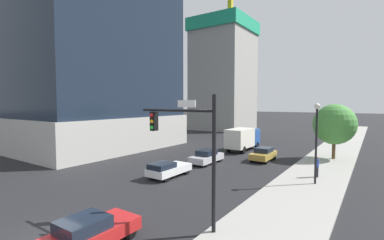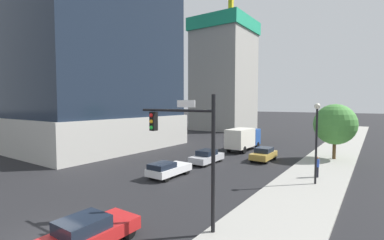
{
  "view_description": "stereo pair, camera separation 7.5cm",
  "coord_description": "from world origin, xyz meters",
  "px_view_note": "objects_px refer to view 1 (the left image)",
  "views": [
    {
      "loc": [
        12.73,
        -6.31,
        6.4
      ],
      "look_at": [
        0.37,
        11.8,
        5.05
      ],
      "focal_mm": 25.24,
      "sensor_mm": 36.0,
      "label": 1
    },
    {
      "loc": [
        12.79,
        -6.27,
        6.4
      ],
      "look_at": [
        0.37,
        11.8,
        5.05
      ],
      "focal_mm": 25.24,
      "sensor_mm": 36.0,
      "label": 2
    }
  ],
  "objects_px": {
    "traffic_light_pole": "(187,139)",
    "car_white": "(168,169)",
    "car_gold": "(263,154)",
    "box_truck": "(243,138)",
    "street_tree": "(334,124)",
    "car_silver": "(207,157)",
    "car_red": "(90,232)",
    "pedestrian_blue_shirt": "(317,166)",
    "construction_building": "(224,70)",
    "street_lamp": "(316,132)"
  },
  "relations": [
    {
      "from": "traffic_light_pole",
      "to": "car_white",
      "type": "distance_m",
      "value": 10.4
    },
    {
      "from": "traffic_light_pole",
      "to": "car_gold",
      "type": "relative_size",
      "value": 1.65
    },
    {
      "from": "traffic_light_pole",
      "to": "car_gold",
      "type": "xyz_separation_m",
      "value": [
        -2.33,
        18.0,
        -3.82
      ]
    },
    {
      "from": "car_gold",
      "to": "box_truck",
      "type": "bearing_deg",
      "value": 134.01
    },
    {
      "from": "traffic_light_pole",
      "to": "street_tree",
      "type": "height_order",
      "value": "traffic_light_pole"
    },
    {
      "from": "car_silver",
      "to": "car_white",
      "type": "height_order",
      "value": "car_silver"
    },
    {
      "from": "car_red",
      "to": "car_gold",
      "type": "height_order",
      "value": "car_gold"
    },
    {
      "from": "pedestrian_blue_shirt",
      "to": "street_tree",
      "type": "bearing_deg",
      "value": 88.83
    },
    {
      "from": "construction_building",
      "to": "car_red",
      "type": "relative_size",
      "value": 7.79
    },
    {
      "from": "car_gold",
      "to": "pedestrian_blue_shirt",
      "type": "distance_m",
      "value": 7.74
    },
    {
      "from": "street_lamp",
      "to": "car_red",
      "type": "relative_size",
      "value": 1.49
    },
    {
      "from": "car_gold",
      "to": "box_truck",
      "type": "height_order",
      "value": "box_truck"
    },
    {
      "from": "street_tree",
      "to": "pedestrian_blue_shirt",
      "type": "xyz_separation_m",
      "value": [
        -0.19,
        -9.36,
        -2.99
      ]
    },
    {
      "from": "car_red",
      "to": "car_white",
      "type": "height_order",
      "value": "car_red"
    },
    {
      "from": "car_gold",
      "to": "car_white",
      "type": "bearing_deg",
      "value": -112.09
    },
    {
      "from": "construction_building",
      "to": "pedestrian_blue_shirt",
      "type": "xyz_separation_m",
      "value": [
        27.29,
        -35.01,
        -13.54
      ]
    },
    {
      "from": "street_tree",
      "to": "construction_building",
      "type": "bearing_deg",
      "value": 136.98
    },
    {
      "from": "construction_building",
      "to": "street_tree",
      "type": "height_order",
      "value": "construction_building"
    },
    {
      "from": "traffic_light_pole",
      "to": "street_tree",
      "type": "bearing_deg",
      "value": 79.77
    },
    {
      "from": "construction_building",
      "to": "car_red",
      "type": "distance_m",
      "value": 58.33
    },
    {
      "from": "car_white",
      "to": "car_red",
      "type": "bearing_deg",
      "value": -67.36
    },
    {
      "from": "car_silver",
      "to": "car_gold",
      "type": "distance_m",
      "value": 6.56
    },
    {
      "from": "car_white",
      "to": "pedestrian_blue_shirt",
      "type": "distance_m",
      "value": 12.71
    },
    {
      "from": "traffic_light_pole",
      "to": "car_white",
      "type": "bearing_deg",
      "value": 135.43
    },
    {
      "from": "traffic_light_pole",
      "to": "pedestrian_blue_shirt",
      "type": "relative_size",
      "value": 3.74
    },
    {
      "from": "car_gold",
      "to": "pedestrian_blue_shirt",
      "type": "xyz_separation_m",
      "value": [
        6.25,
        -4.55,
        0.32
      ]
    },
    {
      "from": "pedestrian_blue_shirt",
      "to": "car_silver",
      "type": "bearing_deg",
      "value": -179.08
    },
    {
      "from": "traffic_light_pole",
      "to": "car_gold",
      "type": "bearing_deg",
      "value": 97.36
    },
    {
      "from": "traffic_light_pole",
      "to": "pedestrian_blue_shirt",
      "type": "height_order",
      "value": "traffic_light_pole"
    },
    {
      "from": "street_lamp",
      "to": "pedestrian_blue_shirt",
      "type": "distance_m",
      "value": 3.78
    },
    {
      "from": "construction_building",
      "to": "car_silver",
      "type": "relative_size",
      "value": 7.47
    },
    {
      "from": "street_tree",
      "to": "car_gold",
      "type": "bearing_deg",
      "value": -143.25
    },
    {
      "from": "car_red",
      "to": "pedestrian_blue_shirt",
      "type": "distance_m",
      "value": 18.68
    },
    {
      "from": "construction_building",
      "to": "car_gold",
      "type": "bearing_deg",
      "value": -55.36
    },
    {
      "from": "street_lamp",
      "to": "car_red",
      "type": "distance_m",
      "value": 17.16
    },
    {
      "from": "car_silver",
      "to": "box_truck",
      "type": "distance_m",
      "value": 9.49
    },
    {
      "from": "traffic_light_pole",
      "to": "car_silver",
      "type": "xyz_separation_m",
      "value": [
        -6.88,
        13.28,
        -3.87
      ]
    },
    {
      "from": "car_red",
      "to": "box_truck",
      "type": "relative_size",
      "value": 0.62
    },
    {
      "from": "car_silver",
      "to": "car_white",
      "type": "bearing_deg",
      "value": -90.0
    },
    {
      "from": "car_white",
      "to": "box_truck",
      "type": "bearing_deg",
      "value": 90.0
    },
    {
      "from": "pedestrian_blue_shirt",
      "to": "box_truck",
      "type": "bearing_deg",
      "value": 139.39
    },
    {
      "from": "car_silver",
      "to": "car_red",
      "type": "relative_size",
      "value": 1.04
    },
    {
      "from": "car_gold",
      "to": "traffic_light_pole",
      "type": "bearing_deg",
      "value": -82.64
    },
    {
      "from": "box_truck",
      "to": "street_lamp",
      "type": "bearing_deg",
      "value": -45.79
    },
    {
      "from": "street_tree",
      "to": "car_silver",
      "type": "xyz_separation_m",
      "value": [
        -11.0,
        -9.54,
        -3.35
      ]
    },
    {
      "from": "construction_building",
      "to": "box_truck",
      "type": "distance_m",
      "value": 33.17
    },
    {
      "from": "construction_building",
      "to": "car_gold",
      "type": "distance_m",
      "value": 39.53
    },
    {
      "from": "car_red",
      "to": "traffic_light_pole",
      "type": "bearing_deg",
      "value": 60.68
    },
    {
      "from": "car_silver",
      "to": "pedestrian_blue_shirt",
      "type": "bearing_deg",
      "value": 0.92
    },
    {
      "from": "construction_building",
      "to": "car_gold",
      "type": "xyz_separation_m",
      "value": [
        21.04,
        -30.46,
        -13.86
      ]
    }
  ]
}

